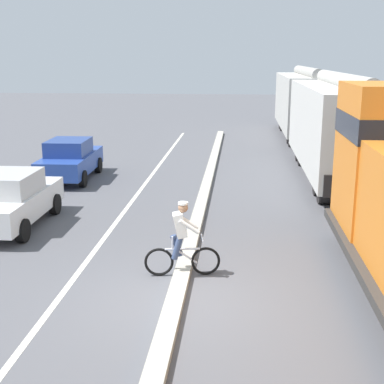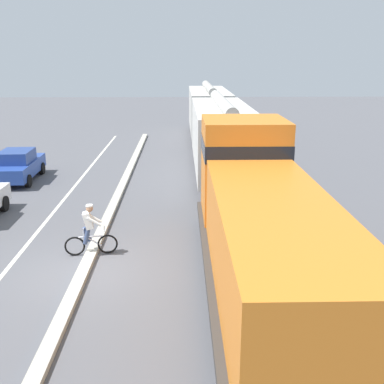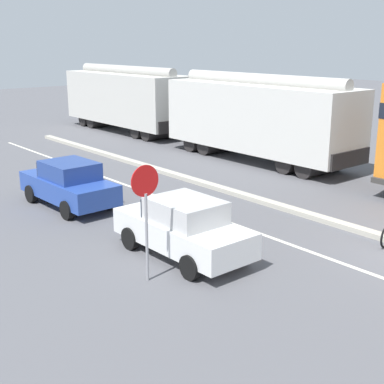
% 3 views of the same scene
% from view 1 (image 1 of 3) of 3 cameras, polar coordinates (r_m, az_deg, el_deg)
% --- Properties ---
extents(ground_plane, '(120.00, 120.00, 0.00)m').
position_cam_1_polar(ground_plane, '(11.11, -1.68, -11.35)').
color(ground_plane, '#56565B').
extents(median_curb, '(0.36, 36.00, 0.16)m').
position_cam_1_polar(median_curb, '(16.67, 0.75, -2.17)').
color(median_curb, '#B2AD9E').
rests_on(median_curb, ground).
extents(lane_stripe, '(0.14, 36.00, 0.01)m').
position_cam_1_polar(lane_stripe, '(17.04, -7.33, -2.19)').
color(lane_stripe, silver).
rests_on(lane_stripe, ground).
extents(hopper_car_lead, '(2.90, 10.60, 4.18)m').
position_cam_1_polar(hopper_car_lead, '(21.92, 15.42, 6.64)').
color(hopper_car_lead, silver).
rests_on(hopper_car_lead, ground).
extents(hopper_car_middle, '(2.90, 10.60, 4.18)m').
position_cam_1_polar(hopper_car_middle, '(33.33, 11.98, 9.31)').
color(hopper_car_middle, beige).
rests_on(hopper_car_middle, ground).
extents(parked_car_white, '(1.86, 4.21, 1.62)m').
position_cam_1_polar(parked_car_white, '(16.19, -18.73, -0.75)').
color(parked_car_white, silver).
rests_on(parked_car_white, ground).
extents(parked_car_blue, '(1.95, 4.26, 1.62)m').
position_cam_1_polar(parked_car_blue, '(21.85, -12.86, 3.42)').
color(parked_car_blue, '#28479E').
rests_on(parked_car_blue, ground).
extents(cyclist, '(1.70, 0.52, 1.71)m').
position_cam_1_polar(cyclist, '(11.93, -1.13, -5.26)').
color(cyclist, black).
rests_on(cyclist, ground).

